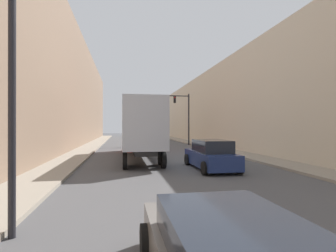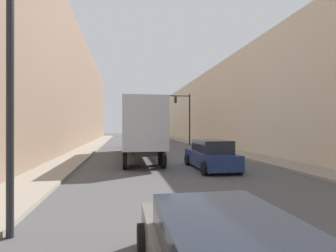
# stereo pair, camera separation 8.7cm
# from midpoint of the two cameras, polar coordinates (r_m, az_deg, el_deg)

# --- Properties ---
(sidewalk_right) EXTENTS (2.27, 80.00, 0.15)m
(sidewalk_right) POSITION_cam_midpoint_polar(r_m,az_deg,el_deg) (30.74, 9.39, -4.60)
(sidewalk_right) COLOR gray
(sidewalk_right) RESTS_ON ground
(sidewalk_left) EXTENTS (2.27, 80.00, 0.15)m
(sidewalk_left) POSITION_cam_midpoint_polar(r_m,az_deg,el_deg) (29.25, -17.36, -4.82)
(sidewalk_left) COLOR gray
(sidewalk_left) RESTS_ON ground
(building_right) EXTENTS (6.00, 80.00, 10.08)m
(building_right) POSITION_cam_midpoint_polar(r_m,az_deg,el_deg) (32.36, 16.33, 4.43)
(building_right) COLOR beige
(building_right) RESTS_ON ground
(building_left) EXTENTS (6.00, 80.00, 13.82)m
(building_left) POSITION_cam_midpoint_polar(r_m,az_deg,el_deg) (30.29, -25.22, 8.31)
(building_left) COLOR #846B56
(building_left) RESTS_ON ground
(semi_truck) EXTENTS (2.56, 13.13, 4.22)m
(semi_truck) POSITION_cam_midpoint_polar(r_m,az_deg,el_deg) (20.69, -6.52, -0.37)
(semi_truck) COLOR #B2B7C1
(semi_truck) RESTS_ON ground
(suv_car) EXTENTS (2.14, 4.91, 1.70)m
(suv_car) POSITION_cam_midpoint_polar(r_m,az_deg,el_deg) (15.49, 9.14, -6.32)
(suv_car) COLOR navy
(suv_car) RESTS_ON ground
(traffic_signal_gantry) EXTENTS (5.94, 0.35, 6.90)m
(traffic_signal_gantry) POSITION_cam_midpoint_polar(r_m,az_deg,el_deg) (35.33, 2.40, 3.53)
(traffic_signal_gantry) COLOR black
(traffic_signal_gantry) RESTS_ON ground
(street_lamp) EXTENTS (0.44, 0.44, 8.11)m
(street_lamp) POSITION_cam_midpoint_polar(r_m,az_deg,el_deg) (7.27, -31.13, 20.89)
(street_lamp) COLOR black
(street_lamp) RESTS_ON ground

